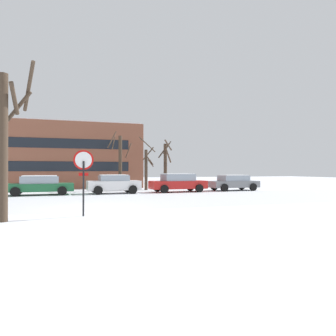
# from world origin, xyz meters

# --- Properties ---
(ground_plane) EXTENTS (120.00, 120.00, 0.00)m
(ground_plane) POSITION_xyz_m (0.00, 0.00, 0.00)
(ground_plane) COLOR white
(road_surface) EXTENTS (80.00, 9.34, 0.00)m
(road_surface) POSITION_xyz_m (0.00, 3.67, 0.00)
(road_surface) COLOR silver
(road_surface) RESTS_ON ground
(stop_sign) EXTENTS (0.76, 0.18, 2.54)m
(stop_sign) POSITION_xyz_m (-0.65, -2.38, 1.78)
(stop_sign) COLOR black
(stop_sign) RESTS_ON ground
(parked_car_green) EXTENTS (4.60, 2.23, 1.39)m
(parked_car_green) POSITION_xyz_m (-2.93, 9.38, 0.72)
(parked_car_green) COLOR #1E6038
(parked_car_green) RESTS_ON ground
(parked_car_white) EXTENTS (3.94, 2.10, 1.43)m
(parked_car_white) POSITION_xyz_m (2.27, 9.22, 0.74)
(parked_car_white) COLOR white
(parked_car_white) RESTS_ON ground
(parked_car_red) EXTENTS (4.54, 2.09, 1.50)m
(parked_car_red) POSITION_xyz_m (7.46, 9.27, 0.76)
(parked_car_red) COLOR red
(parked_car_red) RESTS_ON ground
(parked_car_gray) EXTENTS (4.29, 2.08, 1.35)m
(parked_car_gray) POSITION_xyz_m (12.65, 9.51, 0.70)
(parked_car_gray) COLOR slate
(parked_car_gray) RESTS_ON ground
(tree_far_right) EXTENTS (1.58, 1.60, 4.66)m
(tree_far_right) POSITION_xyz_m (5.67, 12.53, 2.01)
(tree_far_right) COLOR #423326
(tree_far_right) RESTS_ON ground
(tree_near_corner) EXTENTS (1.43, 1.72, 5.48)m
(tree_near_corner) POSITION_xyz_m (-3.30, -2.81, 2.79)
(tree_near_corner) COLOR #423326
(tree_near_corner) RESTS_ON ground
(tree_far_left) EXTENTS (2.03, 1.82, 5.24)m
(tree_far_left) POSITION_xyz_m (3.32, 12.57, 2.55)
(tree_far_left) COLOR #423326
(tree_far_left) RESTS_ON ground
(tree_far_mid) EXTENTS (1.15, 1.20, 4.53)m
(tree_far_mid) POSITION_xyz_m (7.58, 12.92, 2.31)
(tree_far_mid) COLOR #423326
(tree_far_mid) RESTS_ON ground
(building_far_left) EXTENTS (15.19, 11.24, 6.44)m
(building_far_left) POSITION_xyz_m (-1.36, 21.52, 3.22)
(building_far_left) COLOR brown
(building_far_left) RESTS_ON ground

